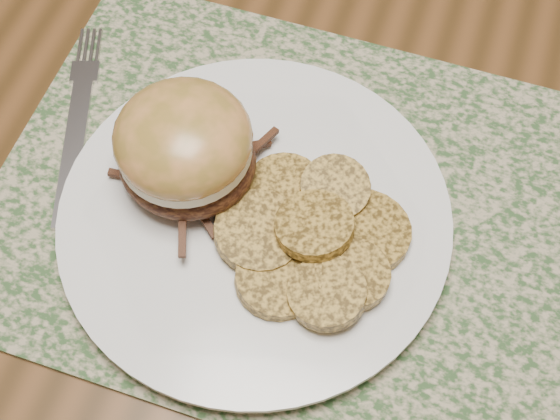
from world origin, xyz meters
name	(u,v)px	position (x,y,z in m)	size (l,w,h in m)	color
ground	(460,360)	(0.00, 0.00, 0.00)	(3.50, 3.50, 0.00)	#53381C
placemat	(304,210)	(-0.22, -0.21, 0.75)	(0.45, 0.33, 0.00)	#315029
dinner_plate	(255,219)	(-0.25, -0.23, 0.76)	(0.26, 0.26, 0.02)	white
pork_sandwich	(185,148)	(-0.31, -0.22, 0.81)	(0.11, 0.11, 0.07)	black
roasted_potatoes	(315,242)	(-0.21, -0.24, 0.78)	(0.14, 0.15, 0.03)	#B88C36
fork	(78,121)	(-0.41, -0.19, 0.76)	(0.08, 0.18, 0.00)	silver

